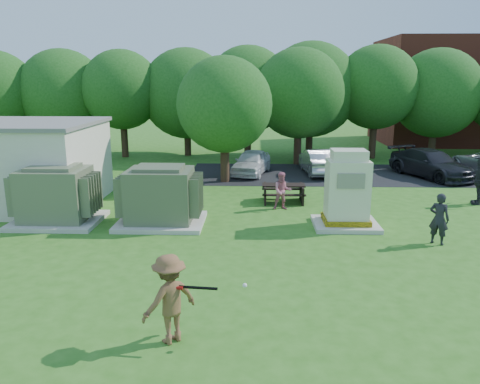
{
  "coord_description": "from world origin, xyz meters",
  "views": [
    {
      "loc": [
        0.51,
        -11.19,
        5.01
      ],
      "look_at": [
        0.0,
        4.0,
        1.3
      ],
      "focal_mm": 35.0,
      "sensor_mm": 36.0,
      "label": 1
    }
  ],
  "objects_px": {
    "transformer_left": "(56,196)",
    "generator_cabinet": "(347,193)",
    "transformer_right": "(160,197)",
    "car_white": "(251,162)",
    "person_by_generator": "(439,219)",
    "person_walking_right": "(479,181)",
    "batter": "(170,299)",
    "car_silver_a": "(318,161)",
    "picnic_table": "(283,191)",
    "person_at_picnic": "(282,191)",
    "car_dark": "(431,164)"
  },
  "relations": [
    {
      "from": "transformer_right",
      "to": "picnic_table",
      "type": "bearing_deg",
      "value": 35.06
    },
    {
      "from": "generator_cabinet",
      "to": "batter",
      "type": "relative_size",
      "value": 1.5
    },
    {
      "from": "generator_cabinet",
      "to": "car_dark",
      "type": "xyz_separation_m",
      "value": [
        5.93,
        8.49,
        -0.46
      ]
    },
    {
      "from": "person_walking_right",
      "to": "batter",
      "type": "bearing_deg",
      "value": -28.24
    },
    {
      "from": "generator_cabinet",
      "to": "person_by_generator",
      "type": "relative_size",
      "value": 1.65
    },
    {
      "from": "transformer_left",
      "to": "batter",
      "type": "distance_m",
      "value": 9.26
    },
    {
      "from": "person_at_picnic",
      "to": "transformer_right",
      "type": "bearing_deg",
      "value": -160.31
    },
    {
      "from": "transformer_right",
      "to": "car_white",
      "type": "relative_size",
      "value": 0.79
    },
    {
      "from": "car_silver_a",
      "to": "transformer_right",
      "type": "bearing_deg",
      "value": 49.38
    },
    {
      "from": "transformer_right",
      "to": "car_dark",
      "type": "xyz_separation_m",
      "value": [
        12.38,
        8.43,
        -0.26
      ]
    },
    {
      "from": "person_walking_right",
      "to": "transformer_left",
      "type": "bearing_deg",
      "value": -62.15
    },
    {
      "from": "generator_cabinet",
      "to": "picnic_table",
      "type": "xyz_separation_m",
      "value": [
        -1.97,
        3.21,
        -0.7
      ]
    },
    {
      "from": "transformer_right",
      "to": "picnic_table",
      "type": "relative_size",
      "value": 1.71
    },
    {
      "from": "person_walking_right",
      "to": "car_white",
      "type": "xyz_separation_m",
      "value": [
        -9.28,
        5.84,
        -0.31
      ]
    },
    {
      "from": "person_by_generator",
      "to": "person_at_picnic",
      "type": "distance_m",
      "value": 5.95
    },
    {
      "from": "batter",
      "to": "car_white",
      "type": "bearing_deg",
      "value": -136.44
    },
    {
      "from": "batter",
      "to": "car_silver_a",
      "type": "height_order",
      "value": "batter"
    },
    {
      "from": "transformer_left",
      "to": "person_by_generator",
      "type": "height_order",
      "value": "transformer_left"
    },
    {
      "from": "batter",
      "to": "generator_cabinet",
      "type": "bearing_deg",
      "value": -164.09
    },
    {
      "from": "car_silver_a",
      "to": "car_dark",
      "type": "bearing_deg",
      "value": 168.12
    },
    {
      "from": "picnic_table",
      "to": "car_dark",
      "type": "distance_m",
      "value": 9.51
    },
    {
      "from": "person_by_generator",
      "to": "car_silver_a",
      "type": "distance_m",
      "value": 11.17
    },
    {
      "from": "transformer_left",
      "to": "car_white",
      "type": "relative_size",
      "value": 0.79
    },
    {
      "from": "transformer_right",
      "to": "batter",
      "type": "distance_m",
      "value": 7.71
    },
    {
      "from": "batter",
      "to": "person_by_generator",
      "type": "bearing_deg",
      "value": 176.84
    },
    {
      "from": "transformer_left",
      "to": "car_dark",
      "type": "height_order",
      "value": "transformer_left"
    },
    {
      "from": "person_walking_right",
      "to": "car_silver_a",
      "type": "relative_size",
      "value": 0.47
    },
    {
      "from": "person_by_generator",
      "to": "car_silver_a",
      "type": "height_order",
      "value": "person_by_generator"
    },
    {
      "from": "batter",
      "to": "car_dark",
      "type": "relative_size",
      "value": 0.37
    },
    {
      "from": "person_at_picnic",
      "to": "car_dark",
      "type": "bearing_deg",
      "value": 33.54
    },
    {
      "from": "generator_cabinet",
      "to": "person_walking_right",
      "type": "xyz_separation_m",
      "value": [
        5.93,
        3.16,
        -0.22
      ]
    },
    {
      "from": "generator_cabinet",
      "to": "person_at_picnic",
      "type": "bearing_deg",
      "value": 134.96
    },
    {
      "from": "picnic_table",
      "to": "person_at_picnic",
      "type": "relative_size",
      "value": 1.19
    },
    {
      "from": "picnic_table",
      "to": "person_by_generator",
      "type": "xyz_separation_m",
      "value": [
        4.48,
        -4.91,
        0.34
      ]
    },
    {
      "from": "transformer_left",
      "to": "picnic_table",
      "type": "relative_size",
      "value": 1.71
    },
    {
      "from": "batter",
      "to": "person_at_picnic",
      "type": "xyz_separation_m",
      "value": [
        2.68,
        9.54,
        -0.15
      ]
    },
    {
      "from": "transformer_left",
      "to": "picnic_table",
      "type": "xyz_separation_m",
      "value": [
        8.18,
        3.14,
        -0.5
      ]
    },
    {
      "from": "person_walking_right",
      "to": "car_white",
      "type": "height_order",
      "value": "person_walking_right"
    },
    {
      "from": "batter",
      "to": "person_at_picnic",
      "type": "bearing_deg",
      "value": -147.23
    },
    {
      "from": "person_by_generator",
      "to": "car_silver_a",
      "type": "relative_size",
      "value": 0.4
    },
    {
      "from": "batter",
      "to": "car_silver_a",
      "type": "relative_size",
      "value": 0.44
    },
    {
      "from": "transformer_left",
      "to": "generator_cabinet",
      "type": "bearing_deg",
      "value": -0.38
    },
    {
      "from": "person_by_generator",
      "to": "car_white",
      "type": "distance_m",
      "value": 12.2
    },
    {
      "from": "picnic_table",
      "to": "car_silver_a",
      "type": "xyz_separation_m",
      "value": [
        2.19,
        6.02,
        0.2
      ]
    },
    {
      "from": "person_at_picnic",
      "to": "generator_cabinet",
      "type": "bearing_deg",
      "value": -50.15
    },
    {
      "from": "generator_cabinet",
      "to": "person_at_picnic",
      "type": "relative_size",
      "value": 1.81
    },
    {
      "from": "generator_cabinet",
      "to": "person_at_picnic",
      "type": "distance_m",
      "value": 2.98
    },
    {
      "from": "transformer_left",
      "to": "person_by_generator",
      "type": "bearing_deg",
      "value": -7.94
    },
    {
      "from": "person_at_picnic",
      "to": "person_by_generator",
      "type": "bearing_deg",
      "value": -44.58
    },
    {
      "from": "transformer_right",
      "to": "batter",
      "type": "xyz_separation_m",
      "value": [
        1.68,
        -7.53,
        -0.08
      ]
    }
  ]
}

